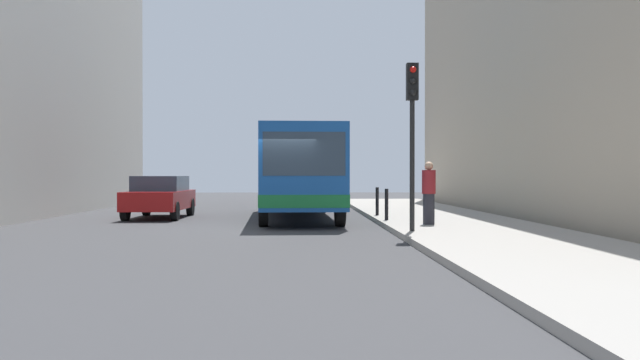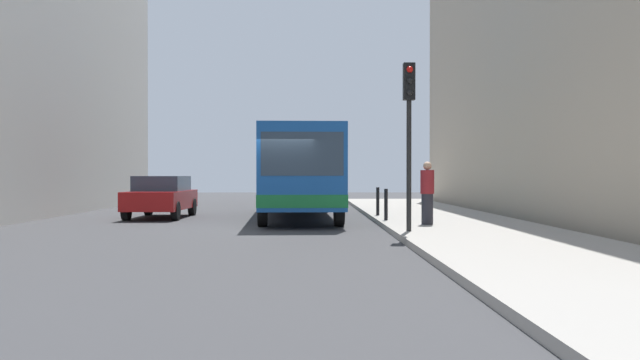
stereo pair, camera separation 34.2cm
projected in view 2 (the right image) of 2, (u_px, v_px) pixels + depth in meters
name	position (u px, v px, depth m)	size (l,w,h in m)	color
ground_plane	(270.00, 228.00, 19.99)	(80.00, 80.00, 0.00)	#38383A
sidewalk	(459.00, 226.00, 20.08)	(4.40, 40.00, 0.15)	#9E9991
building_right	(612.00, 17.00, 24.12)	(7.00, 32.00, 13.88)	#B2A38C
bus	(298.00, 169.00, 24.79)	(2.88, 11.10, 3.00)	#19519E
car_beside_bus	(161.00, 196.00, 24.91)	(1.93, 4.43, 1.48)	maroon
car_behind_bus	(305.00, 190.00, 34.11)	(1.87, 4.40, 1.48)	#A5A8AD
traffic_light	(409.00, 114.00, 17.15)	(0.28, 0.33, 4.10)	black
bollard_near	(386.00, 204.00, 21.36)	(0.11, 0.11, 0.95)	black
bollard_mid	(378.00, 201.00, 23.89)	(0.11, 0.11, 0.95)	black
pedestrian_near_signal	(427.00, 193.00, 19.48)	(0.38, 0.38, 1.74)	#26262D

